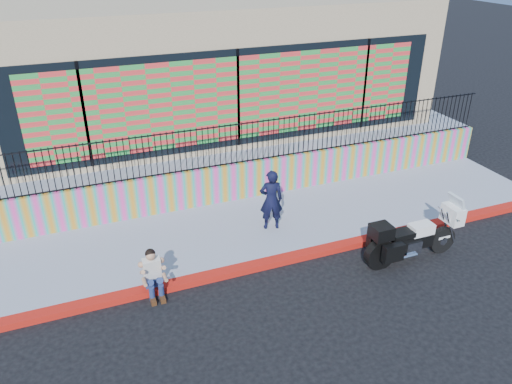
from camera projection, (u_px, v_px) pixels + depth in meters
ground at (297, 259)px, 12.09m from camera, size 90.00×90.00×0.00m
red_curb at (297, 256)px, 12.05m from camera, size 16.00×0.30×0.15m
sidewalk at (271, 224)px, 13.42m from camera, size 16.00×3.00×0.15m
mural_wall at (249, 179)px, 14.46m from camera, size 16.00×0.20×1.10m
metal_fence at (249, 142)px, 13.94m from camera, size 15.80×0.04×1.20m
elevated_platform at (201, 126)px, 18.72m from camera, size 16.00×10.00×1.25m
storefront_building at (199, 57)px, 17.34m from camera, size 14.00×8.06×4.00m
police_motorcycle at (412, 237)px, 11.77m from camera, size 2.47×0.82×1.54m
police_officer at (271, 200)px, 12.74m from camera, size 0.67×0.52×1.64m
seated_man at (154, 278)px, 10.67m from camera, size 0.54×0.71×1.06m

